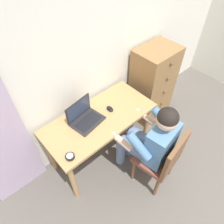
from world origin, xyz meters
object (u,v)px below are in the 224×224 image
at_px(desk_clock, 70,157).
at_px(laptop, 85,117).
at_px(desk, 100,124).
at_px(dresser, 152,85).
at_px(chair, 162,158).
at_px(person_seated, 150,139).
at_px(computer_mouse, 110,109).

bearing_deg(desk_clock, laptop, 35.95).
height_order(desk, laptop, laptop).
xyz_separation_m(laptop, desk_clock, (-0.38, -0.28, -0.04)).
xyz_separation_m(dresser, chair, (-0.80, -0.83, -0.07)).
xyz_separation_m(person_seated, computer_mouse, (-0.07, 0.56, 0.08)).
relative_size(desk, chair, 1.44).
relative_size(chair, desk_clock, 9.85).
bearing_deg(laptop, dresser, 1.24).
bearing_deg(computer_mouse, dresser, 11.07).
bearing_deg(person_seated, desk_clock, 155.46).
distance_m(dresser, chair, 1.16).
height_order(chair, computer_mouse, chair).
relative_size(desk, dresser, 1.13).
bearing_deg(dresser, laptop, -178.76).
height_order(dresser, laptop, dresser).
bearing_deg(dresser, desk_clock, -169.16).
distance_m(desk, person_seated, 0.60).
height_order(chair, desk_clock, chair).
distance_m(laptop, computer_mouse, 0.32).
distance_m(desk, computer_mouse, 0.21).
height_order(person_seated, desk_clock, person_seated).
xyz_separation_m(desk, desk_clock, (-0.52, -0.20, 0.12)).
bearing_deg(laptop, desk_clock, -144.05).
bearing_deg(desk, person_seated, -66.54).
xyz_separation_m(laptop, computer_mouse, (0.31, -0.07, -0.04)).
xyz_separation_m(person_seated, laptop, (-0.38, 0.62, 0.11)).
distance_m(chair, laptop, 0.95).
bearing_deg(chair, desk, 109.64).
bearing_deg(chair, person_seated, 97.15).
bearing_deg(desk, laptop, 151.10).
xyz_separation_m(desk, person_seated, (0.24, -0.55, 0.05)).
bearing_deg(dresser, person_seated, -141.73).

